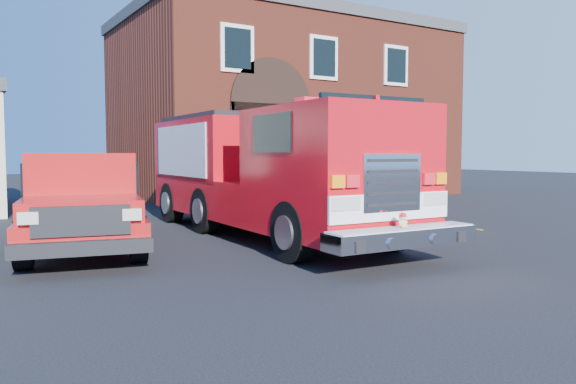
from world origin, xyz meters
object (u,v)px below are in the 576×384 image
pickup_truck (82,204)px  secondary_truck (292,165)px  fire_station (282,109)px  fire_engine (265,171)px

pickup_truck → secondary_truck: bearing=29.0°
fire_station → secondary_truck: size_ratio=1.62×
fire_station → fire_engine: fire_station is taller
fire_station → secondary_truck: 8.82m
pickup_truck → fire_station: bearing=44.4°
fire_engine → pickup_truck: size_ratio=1.55×
fire_engine → fire_station: bearing=57.3°
pickup_truck → secondary_truck: 9.28m
secondary_truck → fire_station: bearing=61.3°
fire_station → pickup_truck: size_ratio=2.31×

